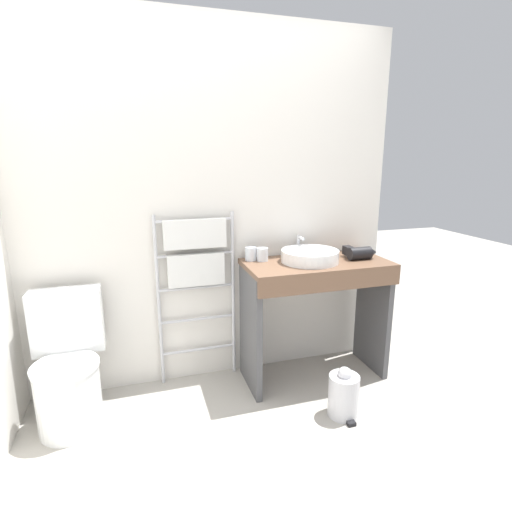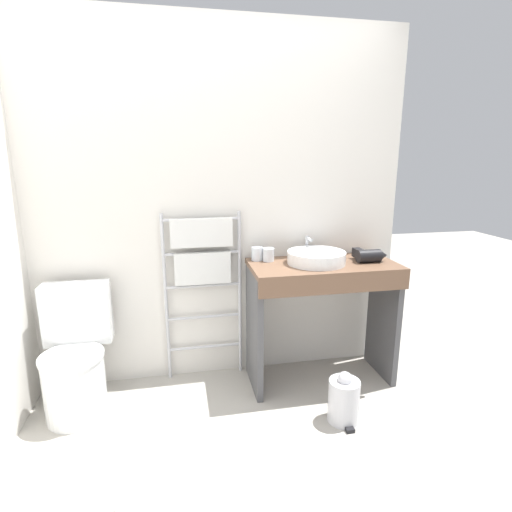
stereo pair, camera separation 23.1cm
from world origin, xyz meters
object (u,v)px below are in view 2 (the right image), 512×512
Objects in this scene: cup_near_wall at (257,254)px; hair_dryer at (369,255)px; cup_near_edge at (268,255)px; toilet at (76,361)px; sink_basin at (316,257)px; towel_radiator at (203,263)px; trash_bin at (344,400)px.

cup_near_wall is 0.44× the size of hair_dryer.
toilet is at bearing -172.44° from cup_near_edge.
cup_near_wall is 0.08m from cup_near_edge.
cup_near_wall is (-0.37, 0.16, 0.00)m from sink_basin.
trash_bin is at bearing -41.38° from towel_radiator.
cup_near_wall is at bearing 122.14° from trash_bin.
towel_radiator reaches higher than toilet.
sink_basin is 1.82× the size of hair_dryer.
sink_basin is 4.32× the size of cup_near_edge.
cup_near_wall reaches higher than trash_bin.
towel_radiator is 3.69× the size of trash_bin.
hair_dryer is at bearing 53.44° from trash_bin.
trash_bin is at bearing -57.86° from cup_near_wall.
trash_bin is (-0.34, -0.46, -0.77)m from hair_dryer.
toilet is at bearing 164.57° from trash_bin.
trash_bin is (0.03, -0.49, -0.77)m from sink_basin.
toilet is 0.66× the size of towel_radiator.
towel_radiator is (0.81, 0.24, 0.52)m from toilet.
sink_basin is (1.56, 0.05, 0.58)m from toilet.
cup_near_wall is (1.19, 0.20, 0.58)m from toilet.
cup_near_edge is at bearing 7.56° from toilet.
towel_radiator is 3.07× the size of sink_basin.
towel_radiator is at bearing 168.51° from hair_dryer.
cup_near_wall is at bearing 166.01° from hair_dryer.
towel_radiator is 13.28× the size of cup_near_edge.
towel_radiator is 0.46m from cup_near_edge.
sink_basin is 0.32m from cup_near_edge.
hair_dryer is at bearing 0.54° from toilet.
hair_dryer reaches higher than trash_bin.
sink_basin is 4.17× the size of cup_near_wall.
trash_bin is (0.78, -0.68, -0.71)m from towel_radiator.
sink_basin is at bearing -22.72° from cup_near_wall.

